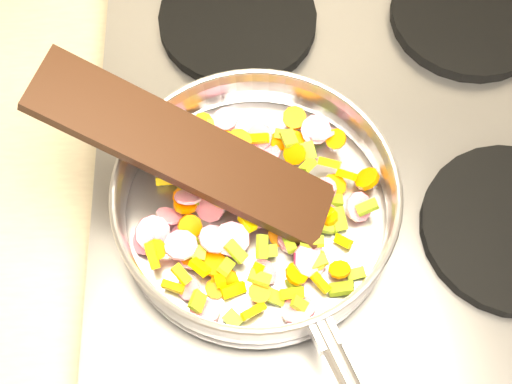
{
  "coord_description": "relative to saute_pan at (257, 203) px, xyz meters",
  "views": [
    {
      "loc": [
        -0.83,
        1.25,
        1.63
      ],
      "look_at": [
        -0.83,
        1.54,
        1.01
      ],
      "focal_mm": 50.0,
      "sensor_mm": 36.0,
      "label": 1
    }
  ],
  "objects": [
    {
      "name": "cooktop",
      "position": [
        0.12,
        0.12,
        -0.07
      ],
      "size": [
        0.6,
        0.6,
        0.04
      ],
      "primitive_type": "cube",
      "color": "#939399",
      "rests_on": "counter_top"
    },
    {
      "name": "grate_fl",
      "position": [
        -0.02,
        -0.02,
        -0.04
      ],
      "size": [
        0.19,
        0.19,
        0.02
      ],
      "primitive_type": "cylinder",
      "color": "black",
      "rests_on": "cooktop"
    },
    {
      "name": "grate_fr",
      "position": [
        0.26,
        -0.02,
        -0.04
      ],
      "size": [
        0.19,
        0.19,
        0.02
      ],
      "primitive_type": "cylinder",
      "color": "black",
      "rests_on": "cooktop"
    },
    {
      "name": "grate_bl",
      "position": [
        -0.02,
        0.26,
        -0.04
      ],
      "size": [
        0.19,
        0.19,
        0.02
      ],
      "primitive_type": "cylinder",
      "color": "black",
      "rests_on": "cooktop"
    },
    {
      "name": "grate_br",
      "position": [
        0.26,
        0.26,
        -0.04
      ],
      "size": [
        0.19,
        0.19,
        0.02
      ],
      "primitive_type": "cylinder",
      "color": "black",
      "rests_on": "cooktop"
    },
    {
      "name": "saute_pan",
      "position": [
        0.0,
        0.0,
        0.0
      ],
      "size": [
        0.33,
        0.47,
        0.06
      ],
      "rotation": [
        0.0,
        0.0,
        0.39
      ],
      "color": "#9E9EA5",
      "rests_on": "grate_fl"
    },
    {
      "name": "vegetable_heap",
      "position": [
        -0.01,
        0.0,
        -0.01
      ],
      "size": [
        0.26,
        0.25,
        0.05
      ],
      "color": "#E86800",
      "rests_on": "saute_pan"
    },
    {
      "name": "wooden_spatula",
      "position": [
        -0.07,
        0.04,
        0.05
      ],
      "size": [
        0.3,
        0.17,
        0.12
      ],
      "primitive_type": "cube",
      "rotation": [
        0.0,
        -0.37,
        2.78
      ],
      "color": "black",
      "rests_on": "saute_pan"
    }
  ]
}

